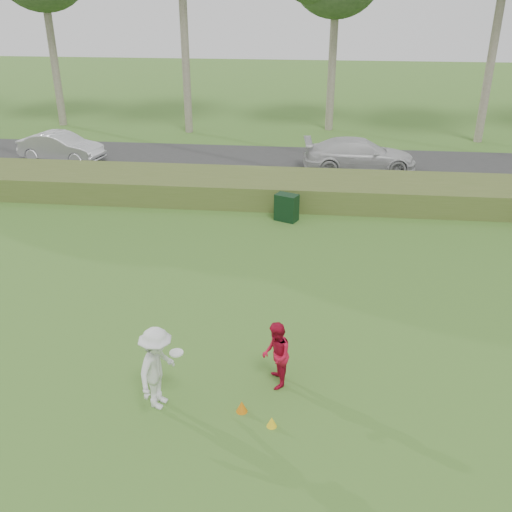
# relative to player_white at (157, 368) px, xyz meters

# --- Properties ---
(ground) EXTENTS (120.00, 120.00, 0.00)m
(ground) POSITION_rel_player_white_xyz_m (1.43, 0.38, -0.88)
(ground) COLOR #386923
(ground) RESTS_ON ground
(reed_strip) EXTENTS (80.00, 3.00, 0.90)m
(reed_strip) POSITION_rel_player_white_xyz_m (1.43, 12.38, -0.43)
(reed_strip) COLOR #495D25
(reed_strip) RESTS_ON ground
(park_road) EXTENTS (80.00, 6.00, 0.06)m
(park_road) POSITION_rel_player_white_xyz_m (1.43, 17.38, -0.85)
(park_road) COLOR #2D2D2D
(park_road) RESTS_ON ground
(player_white) EXTENTS (0.98, 1.26, 1.76)m
(player_white) POSITION_rel_player_white_xyz_m (0.00, 0.00, 0.00)
(player_white) COLOR silver
(player_white) RESTS_ON ground
(player_red) EXTENTS (0.66, 0.79, 1.47)m
(player_red) POSITION_rel_player_white_xyz_m (2.24, 0.89, -0.15)
(player_red) COLOR #B30F2C
(player_red) RESTS_ON ground
(cone_orange) EXTENTS (0.23, 0.23, 0.25)m
(cone_orange) POSITION_rel_player_white_xyz_m (1.64, -0.03, -0.76)
(cone_orange) COLOR orange
(cone_orange) RESTS_ON ground
(cone_yellow) EXTENTS (0.20, 0.20, 0.22)m
(cone_yellow) POSITION_rel_player_white_xyz_m (2.26, -0.38, -0.77)
(cone_yellow) COLOR yellow
(cone_yellow) RESTS_ON ground
(utility_cabinet) EXTENTS (0.90, 0.75, 0.97)m
(utility_cabinet) POSITION_rel_player_white_xyz_m (1.87, 10.23, -0.40)
(utility_cabinet) COLOR black
(utility_cabinet) RESTS_ON ground
(car_mid) EXTENTS (4.24, 2.15, 1.33)m
(car_mid) POSITION_rel_player_white_xyz_m (-9.21, 16.58, -0.15)
(car_mid) COLOR silver
(car_mid) RESTS_ON park_road
(car_right) EXTENTS (5.11, 2.41, 1.44)m
(car_right) POSITION_rel_player_white_xyz_m (4.73, 16.51, -0.10)
(car_right) COLOR silver
(car_right) RESTS_ON park_road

